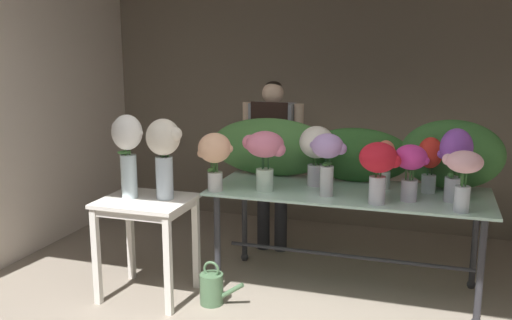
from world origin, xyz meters
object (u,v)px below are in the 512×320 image
(vase_peach_peonies, at_px, (215,153))
(vase_coral_roses, at_px, (385,160))
(vase_lilac_stock, at_px, (328,155))
(vase_blush_ranunculus, at_px, (464,171))
(watering_can, at_px, (212,288))
(vase_magenta_snapdragons, at_px, (410,165))
(vase_cream_lisianthus_tall, at_px, (164,150))
(display_table_glass, at_px, (348,205))
(florist, at_px, (272,148))
(vase_ivory_dahlias, at_px, (316,148))
(vase_scarlet_lilies, at_px, (430,160))
(vase_violet_hydrangea, at_px, (455,158))
(vase_crimson_tulips, at_px, (379,164))
(side_table_white, at_px, (146,213))
(vase_white_roses_tall, at_px, (128,147))
(vase_rosy_anemones, at_px, (265,151))

(vase_peach_peonies, relative_size, vase_coral_roses, 1.18)
(vase_lilac_stock, relative_size, vase_blush_ranunculus, 1.12)
(watering_can, bearing_deg, vase_magenta_snapdragons, 16.74)
(vase_lilac_stock, distance_m, vase_cream_lisianthus_tall, 1.23)
(display_table_glass, bearing_deg, vase_lilac_stock, -123.10)
(florist, bearing_deg, vase_ivory_dahlias, -47.70)
(vase_magenta_snapdragons, bearing_deg, vase_scarlet_lilies, 65.57)
(display_table_glass, relative_size, vase_ivory_dahlias, 4.44)
(display_table_glass, distance_m, vase_blush_ranunculus, 0.98)
(vase_cream_lisianthus_tall, bearing_deg, vase_coral_roses, 23.35)
(vase_magenta_snapdragons, height_order, vase_scarlet_lilies, vase_scarlet_lilies)
(vase_coral_roses, relative_size, watering_can, 1.11)
(vase_cream_lisianthus_tall, height_order, watering_can, vase_cream_lisianthus_tall)
(vase_magenta_snapdragons, height_order, vase_coral_roses, vase_magenta_snapdragons)
(vase_violet_hydrangea, relative_size, vase_blush_ranunculus, 1.26)
(vase_magenta_snapdragons, bearing_deg, watering_can, -163.26)
(vase_magenta_snapdragons, bearing_deg, vase_violet_hydrangea, 16.55)
(vase_ivory_dahlias, height_order, vase_blush_ranunculus, vase_ivory_dahlias)
(vase_blush_ranunculus, height_order, vase_scarlet_lilies, vase_scarlet_lilies)
(vase_ivory_dahlias, relative_size, vase_crimson_tulips, 1.08)
(side_table_white, xyz_separation_m, vase_peach_peonies, (0.47, 0.27, 0.45))
(vase_white_roses_tall, xyz_separation_m, watering_can, (0.67, 0.01, -1.06))
(display_table_glass, distance_m, vase_coral_roses, 0.46)
(vase_coral_roses, height_order, vase_scarlet_lilies, vase_scarlet_lilies)
(vase_magenta_snapdragons, relative_size, vase_cream_lisianthus_tall, 0.68)
(display_table_glass, bearing_deg, vase_cream_lisianthus_tall, -158.08)
(vase_magenta_snapdragons, bearing_deg, vase_blush_ranunculus, -25.69)
(side_table_white, relative_size, vase_violet_hydrangea, 1.47)
(display_table_glass, height_order, watering_can, display_table_glass)
(display_table_glass, distance_m, vase_crimson_tulips, 0.58)
(vase_peach_peonies, height_order, vase_lilac_stock, vase_lilac_stock)
(display_table_glass, relative_size, vase_peach_peonies, 4.70)
(vase_lilac_stock, relative_size, vase_cream_lisianthus_tall, 0.77)
(vase_magenta_snapdragons, relative_size, vase_coral_roses, 1.07)
(vase_violet_hydrangea, height_order, vase_scarlet_lilies, vase_violet_hydrangea)
(vase_peach_peonies, height_order, vase_crimson_tulips, vase_peach_peonies)
(vase_blush_ranunculus, relative_size, vase_cream_lisianthus_tall, 0.69)
(vase_ivory_dahlias, relative_size, vase_blush_ranunculus, 1.14)
(side_table_white, relative_size, vase_white_roses_tall, 1.22)
(vase_peach_peonies, height_order, vase_blush_ranunculus, vase_peach_peonies)
(vase_rosy_anemones, distance_m, vase_violet_hydrangea, 1.41)
(vase_peach_peonies, distance_m, vase_violet_hydrangea, 1.78)
(vase_ivory_dahlias, bearing_deg, vase_cream_lisianthus_tall, -149.11)
(vase_crimson_tulips, distance_m, vase_white_roses_tall, 1.87)
(vase_rosy_anemones, distance_m, watering_can, 1.13)
(vase_crimson_tulips, bearing_deg, florist, 137.29)
(side_table_white, bearing_deg, display_table_glass, 21.94)
(vase_rosy_anemones, xyz_separation_m, vase_violet_hydrangea, (1.40, 0.13, 0.01))
(vase_rosy_anemones, height_order, vase_scarlet_lilies, vase_rosy_anemones)
(vase_lilac_stock, height_order, vase_magenta_snapdragons, vase_lilac_stock)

